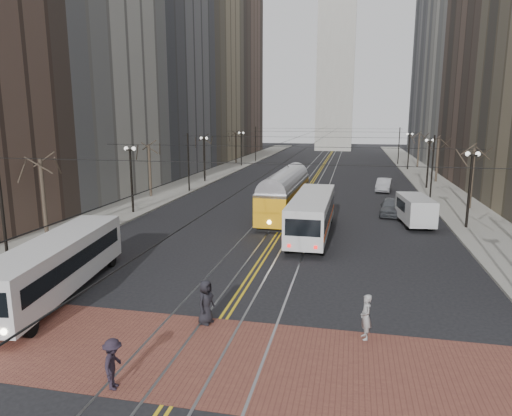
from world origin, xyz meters
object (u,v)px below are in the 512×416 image
at_px(rear_bus, 312,216).
at_px(sedan_grey, 391,207).
at_px(clock_tower, 338,1).
at_px(pedestrian_b, 366,317).
at_px(sedan_silver, 384,185).
at_px(pedestrian_a, 206,302).
at_px(transit_bus, 57,268).
at_px(pedestrian_d, 113,364).
at_px(cargo_van, 415,211).
at_px(streetcar, 285,198).

xyz_separation_m(rear_bus, sedan_grey, (6.05, 8.55, -0.72)).
bearing_deg(clock_tower, pedestrian_b, -86.79).
bearing_deg(sedan_silver, pedestrian_a, -95.89).
relative_size(transit_bus, rear_bus, 0.96).
xyz_separation_m(sedan_silver, pedestrian_d, (-10.63, -41.79, 0.10)).
height_order(pedestrian_a, pedestrian_d, pedestrian_a).
relative_size(sedan_grey, pedestrian_a, 2.39).
distance_m(transit_bus, pedestrian_d, 9.21).
distance_m(transit_bus, pedestrian_b, 14.36).
xyz_separation_m(clock_tower, sedan_silver, (8.67, -66.71, -35.23)).
bearing_deg(cargo_van, pedestrian_a, -125.12).
bearing_deg(cargo_van, pedestrian_b, -108.99).
xyz_separation_m(streetcar, pedestrian_b, (6.31, -21.44, -0.65)).
bearing_deg(clock_tower, streetcar, -90.35).
distance_m(transit_bus, streetcar, 21.47).
relative_size(sedan_grey, sedan_silver, 0.99).
bearing_deg(transit_bus, streetcar, 59.75).
relative_size(rear_bus, cargo_van, 2.19).
bearing_deg(pedestrian_d, sedan_silver, -24.69).
height_order(rear_bus, sedan_silver, rear_bus).
bearing_deg(pedestrian_a, rear_bus, 4.95).
bearing_deg(pedestrian_d, rear_bus, -22.75).
distance_m(rear_bus, pedestrian_a, 15.25).
distance_m(sedan_grey, sedan_silver, 13.29).
height_order(pedestrian_b, pedestrian_d, pedestrian_b).
distance_m(sedan_grey, pedestrian_d, 30.34).
distance_m(rear_bus, cargo_van, 9.05).
height_order(clock_tower, cargo_van, clock_tower).
relative_size(pedestrian_a, pedestrian_b, 1.04).
distance_m(transit_bus, cargo_van, 26.03).
bearing_deg(pedestrian_a, sedan_grey, -4.79).
relative_size(cargo_van, pedestrian_a, 2.80).
bearing_deg(sedan_silver, pedestrian_b, -86.22).
bearing_deg(sedan_grey, cargo_van, -60.94).
distance_m(transit_bus, sedan_grey, 27.76).
bearing_deg(pedestrian_a, pedestrian_b, -73.77).
relative_size(clock_tower, sedan_silver, 14.80).
relative_size(rear_bus, sedan_silver, 2.54).
distance_m(streetcar, cargo_van, 10.63).
xyz_separation_m(clock_tower, transit_bus, (-8.46, -102.00, -34.60)).
bearing_deg(streetcar, sedan_grey, 14.36).
relative_size(cargo_van, pedestrian_b, 2.93).
distance_m(rear_bus, sedan_silver, 22.73).
xyz_separation_m(pedestrian_a, pedestrian_b, (6.39, 0.00, -0.04)).
xyz_separation_m(sedan_grey, sedan_silver, (0.22, 13.29, -0.02)).
relative_size(sedan_grey, pedestrian_b, 2.50).
bearing_deg(rear_bus, sedan_grey, 55.23).
bearing_deg(streetcar, pedestrian_d, -91.74).
bearing_deg(pedestrian_b, pedestrian_a, -104.66).
bearing_deg(clock_tower, rear_bus, -88.44).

